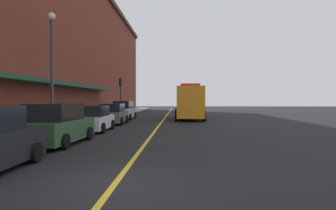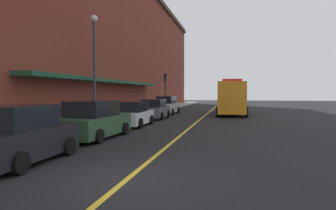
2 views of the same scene
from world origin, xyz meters
TOP-DOWN VIEW (x-y plane):
  - ground_plane at (0.00, 25.00)m, footprint 112.00×112.00m
  - sidewalk_left at (-6.20, 25.00)m, footprint 2.40×70.00m
  - lane_center_stripe at (0.00, 25.00)m, footprint 0.16×70.00m
  - brick_building_left at (-12.38, 23.99)m, footprint 11.13×64.00m
  - parked_car_1 at (-3.93, 6.26)m, footprint 2.25×4.81m
  - parked_car_2 at (-3.88, 11.77)m, footprint 2.08×4.14m
  - parked_car_3 at (-3.87, 17.56)m, footprint 2.08×4.30m
  - parked_car_4 at (-4.05, 23.47)m, footprint 2.05×4.86m
  - utility_truck at (2.54, 23.91)m, footprint 2.84×9.10m
  - parking_meter_0 at (-5.35, 5.67)m, footprint 0.14×0.18m
  - parking_meter_1 at (-5.35, 8.44)m, footprint 0.14×0.18m
  - street_lamp_left at (-5.95, 10.56)m, footprint 0.44×0.44m
  - traffic_light_near at (-5.29, 28.27)m, footprint 0.38×0.36m

SIDE VIEW (x-z plane):
  - ground_plane at x=0.00m, z-range 0.00..0.00m
  - lane_center_stripe at x=0.00m, z-range 0.00..0.01m
  - sidewalk_left at x=-6.20m, z-range 0.00..0.15m
  - parked_car_2 at x=-3.88m, z-range -0.05..1.56m
  - parked_car_3 at x=-3.87m, z-range -0.05..1.60m
  - parked_car_1 at x=-3.93m, z-range -0.06..1.75m
  - parked_car_4 at x=-4.05m, z-range -0.06..1.78m
  - parking_meter_0 at x=-5.35m, z-range 0.39..1.72m
  - parking_meter_1 at x=-5.35m, z-range 0.39..1.72m
  - utility_truck at x=2.54m, z-range -0.08..3.36m
  - traffic_light_near at x=-5.29m, z-range 1.01..5.31m
  - street_lamp_left at x=-5.95m, z-range 0.93..7.87m
  - brick_building_left at x=-12.38m, z-range 0.01..15.13m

